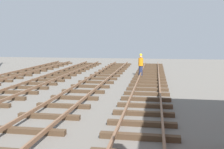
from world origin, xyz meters
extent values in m
cube|color=#4C3826|center=(0.82, 5.97, 0.09)|extent=(2.50, 0.24, 0.18)
cube|color=#4C3826|center=(0.82, 7.29, 0.09)|extent=(2.50, 0.24, 0.18)
cube|color=#4C3826|center=(0.82, 8.62, 0.09)|extent=(2.50, 0.24, 0.18)
cube|color=#4C3826|center=(0.82, 9.94, 0.09)|extent=(2.50, 0.24, 0.18)
cube|color=#4C3826|center=(0.82, 11.27, 0.09)|extent=(2.50, 0.24, 0.18)
cube|color=#4C3826|center=(0.82, 12.60, 0.09)|extent=(2.50, 0.24, 0.18)
cube|color=#4C3826|center=(0.82, 13.92, 0.09)|extent=(2.50, 0.24, 0.18)
cube|color=#4C3826|center=(0.82, 15.25, 0.09)|extent=(2.50, 0.24, 0.18)
cube|color=#4C3826|center=(0.82, 16.57, 0.09)|extent=(2.50, 0.24, 0.18)
cube|color=#4C3826|center=(0.82, 17.90, 0.09)|extent=(2.50, 0.24, 0.18)
cube|color=#4C3826|center=(0.82, 19.23, 0.09)|extent=(2.50, 0.24, 0.18)
cube|color=#4C3826|center=(0.82, 20.55, 0.09)|extent=(2.50, 0.24, 0.18)
cube|color=#4C3826|center=(0.82, 21.88, 0.09)|extent=(2.50, 0.24, 0.18)
cube|color=#4C3826|center=(0.82, 23.20, 0.09)|extent=(2.50, 0.24, 0.18)
cube|color=#4C3826|center=(0.82, 24.53, 0.09)|extent=(2.50, 0.24, 0.18)
cube|color=#4C3826|center=(0.82, 25.86, 0.09)|extent=(2.50, 0.24, 0.18)
cube|color=#4C3826|center=(0.82, 27.18, 0.09)|extent=(2.50, 0.24, 0.18)
cube|color=#4C3826|center=(0.82, 28.51, 0.09)|extent=(2.50, 0.24, 0.18)
cube|color=#4C3826|center=(0.82, 29.83, 0.09)|extent=(2.50, 0.24, 0.18)
cube|color=#4C3826|center=(-2.82, 5.93, 0.09)|extent=(2.50, 0.24, 0.18)
cube|color=#4C3826|center=(-2.82, 7.62, 0.09)|extent=(2.50, 0.24, 0.18)
cube|color=#4C3826|center=(-2.82, 9.32, 0.09)|extent=(2.50, 0.24, 0.18)
cube|color=#4C3826|center=(-2.82, 11.01, 0.09)|extent=(2.50, 0.24, 0.18)
cube|color=#4C3826|center=(-2.82, 12.71, 0.09)|extent=(2.50, 0.24, 0.18)
cube|color=#4C3826|center=(-2.82, 14.40, 0.09)|extent=(2.50, 0.24, 0.18)
cube|color=#4C3826|center=(-2.82, 16.10, 0.09)|extent=(2.50, 0.24, 0.18)
cube|color=#4C3826|center=(-2.82, 17.79, 0.09)|extent=(2.50, 0.24, 0.18)
cube|color=#4C3826|center=(-2.82, 19.48, 0.09)|extent=(2.50, 0.24, 0.18)
cube|color=#4C3826|center=(-2.82, 21.18, 0.09)|extent=(2.50, 0.24, 0.18)
cube|color=#4C3826|center=(-2.82, 22.87, 0.09)|extent=(2.50, 0.24, 0.18)
cube|color=#4C3826|center=(-2.82, 24.57, 0.09)|extent=(2.50, 0.24, 0.18)
cube|color=#4C3826|center=(-2.82, 26.26, 0.09)|extent=(2.50, 0.24, 0.18)
cube|color=#4C3826|center=(-2.82, 27.96, 0.09)|extent=(2.50, 0.24, 0.18)
cube|color=#4C3826|center=(-2.82, 29.65, 0.09)|extent=(2.50, 0.24, 0.18)
cube|color=#4C3826|center=(-6.45, 10.41, 0.09)|extent=(2.50, 0.24, 0.18)
cube|color=#4C3826|center=(-6.45, 11.90, 0.09)|extent=(2.50, 0.24, 0.18)
cube|color=#4C3826|center=(-6.45, 13.39, 0.09)|extent=(2.50, 0.24, 0.18)
cube|color=#4C3826|center=(-6.45, 14.88, 0.09)|extent=(2.50, 0.24, 0.18)
cube|color=#4C3826|center=(-6.45, 16.36, 0.09)|extent=(2.50, 0.24, 0.18)
cube|color=#4C3826|center=(-6.45, 17.85, 0.09)|extent=(2.50, 0.24, 0.18)
cube|color=#4C3826|center=(-6.45, 19.34, 0.09)|extent=(2.50, 0.24, 0.18)
cube|color=#4C3826|center=(-6.45, 20.83, 0.09)|extent=(2.50, 0.24, 0.18)
cube|color=#4C3826|center=(-6.45, 22.32, 0.09)|extent=(2.50, 0.24, 0.18)
cube|color=#4C3826|center=(-6.45, 23.80, 0.09)|extent=(2.50, 0.24, 0.18)
cube|color=#4C3826|center=(-6.45, 25.29, 0.09)|extent=(2.50, 0.24, 0.18)
cube|color=#4C3826|center=(-6.45, 26.78, 0.09)|extent=(2.50, 0.24, 0.18)
cube|color=#4C3826|center=(-6.45, 28.27, 0.09)|extent=(2.50, 0.24, 0.18)
cube|color=#4C3826|center=(-6.45, 29.75, 0.09)|extent=(2.50, 0.24, 0.18)
cube|color=#4C3826|center=(-10.09, 17.20, 0.09)|extent=(2.50, 0.24, 0.18)
cube|color=#4C3826|center=(-10.09, 18.77, 0.09)|extent=(2.50, 0.24, 0.18)
cube|color=#4C3826|center=(-10.09, 20.33, 0.09)|extent=(2.50, 0.24, 0.18)
cube|color=#4C3826|center=(-10.09, 21.90, 0.09)|extent=(2.50, 0.24, 0.18)
cube|color=#4C3826|center=(-10.09, 23.46, 0.09)|extent=(2.50, 0.24, 0.18)
cube|color=#4C3826|center=(-10.09, 25.02, 0.09)|extent=(2.50, 0.24, 0.18)
cube|color=#4C3826|center=(-10.09, 26.59, 0.09)|extent=(2.50, 0.24, 0.18)
cube|color=#4C3826|center=(-10.09, 28.15, 0.09)|extent=(2.50, 0.24, 0.18)
cube|color=#4C3826|center=(-10.09, 29.72, 0.09)|extent=(2.50, 0.24, 0.18)
cylinder|color=#262D4C|center=(0.05, 20.40, 0.42)|extent=(0.32, 0.32, 0.85)
cylinder|color=orange|center=(0.05, 20.40, 1.18)|extent=(0.40, 0.40, 0.65)
sphere|color=tan|center=(0.05, 20.40, 1.62)|extent=(0.24, 0.24, 0.24)
sphere|color=yellow|center=(0.05, 20.40, 1.76)|extent=(0.22, 0.22, 0.22)
camera|label=1|loc=(1.26, -2.12, 3.12)|focal=43.39mm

